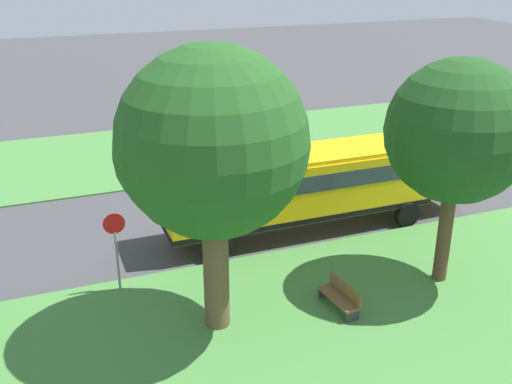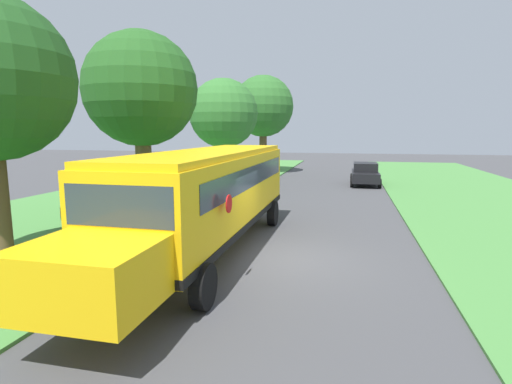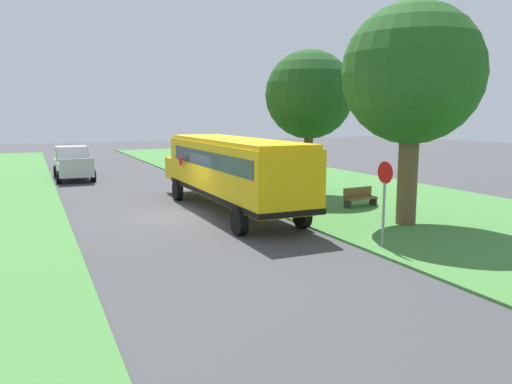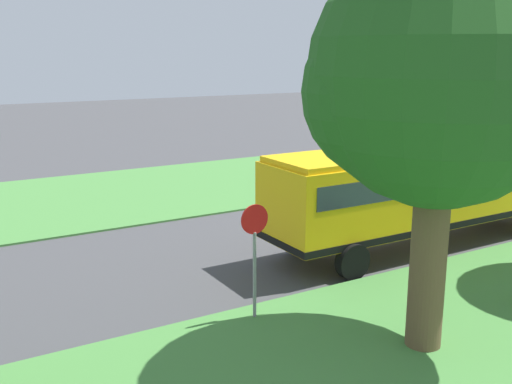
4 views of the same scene
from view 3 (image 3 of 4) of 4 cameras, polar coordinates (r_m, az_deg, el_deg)
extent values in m
plane|color=#424244|center=(20.87, -9.51, -2.75)|extent=(120.00, 120.00, 0.00)
cube|color=#47843D|center=(25.28, 12.95, -0.75)|extent=(12.00, 80.00, 0.08)
cube|color=yellow|center=(20.91, -2.64, 2.66)|extent=(2.50, 10.50, 2.20)
cube|color=yellow|center=(26.80, -7.57, 2.76)|extent=(2.20, 1.90, 1.10)
cube|color=yellow|center=(20.82, -2.67, 5.89)|extent=(2.35, 10.29, 0.16)
cube|color=black|center=(21.04, -2.62, 0.01)|extent=(2.54, 10.54, 0.20)
cube|color=#2D3842|center=(20.59, -2.34, 3.86)|extent=(2.53, 9.24, 0.64)
cube|color=#2D3842|center=(25.76, -6.96, 4.79)|extent=(2.25, 0.12, 0.80)
cylinder|color=red|center=(23.17, -8.60, 3.54)|extent=(0.03, 0.44, 0.44)
cylinder|color=black|center=(24.65, -8.95, 0.22)|extent=(0.30, 1.00, 1.00)
cylinder|color=black|center=(25.42, -3.52, 0.57)|extent=(0.30, 1.00, 1.00)
cylinder|color=black|center=(17.31, -1.93, -3.32)|extent=(0.30, 1.00, 1.00)
cylinder|color=black|center=(18.38, 5.29, -2.63)|extent=(0.30, 1.00, 1.00)
cube|color=#B7B7BC|center=(34.30, -20.14, 2.68)|extent=(2.00, 5.40, 0.80)
cube|color=#B7B7BC|center=(35.17, -20.33, 4.20)|extent=(1.90, 1.70, 0.90)
cube|color=#2D3842|center=(35.17, -20.33, 4.25)|extent=(1.94, 1.53, 0.63)
cube|color=#B7B7BC|center=(31.65, -19.82, 3.29)|extent=(2.00, 0.16, 0.36)
cylinder|color=black|center=(36.03, -21.91, 2.21)|extent=(0.28, 0.80, 0.80)
cylinder|color=black|center=(36.16, -18.74, 2.40)|extent=(0.28, 0.80, 0.80)
cylinder|color=black|center=(32.54, -21.61, 1.59)|extent=(0.28, 0.80, 0.80)
cylinder|color=black|center=(32.69, -18.11, 1.80)|extent=(0.28, 0.80, 0.80)
cylinder|color=brown|center=(25.70, 5.99, 3.41)|extent=(0.46, 0.46, 3.48)
sphere|color=#1E4C1C|center=(25.61, 6.11, 11.02)|extent=(4.43, 4.43, 4.43)
sphere|color=#1E4C1C|center=(25.54, 5.98, 11.97)|extent=(2.47, 2.47, 2.47)
cylinder|color=brown|center=(19.37, 16.92, 1.65)|extent=(0.73, 0.73, 3.70)
sphere|color=#23561E|center=(19.29, 17.43, 12.80)|extent=(5.09, 5.09, 5.09)
sphere|color=#23561E|center=(18.42, 17.97, 11.99)|extent=(3.52, 3.52, 3.52)
cylinder|color=gray|center=(15.85, 14.36, -2.69)|extent=(0.08, 0.08, 2.10)
cylinder|color=red|center=(15.65, 14.55, 2.17)|extent=(0.03, 0.68, 0.68)
cube|color=brown|center=(22.75, 11.88, -0.71)|extent=(1.64, 0.64, 0.08)
cube|color=brown|center=(22.88, 11.54, -0.01)|extent=(1.60, 0.20, 0.44)
cube|color=#333333|center=(22.31, 10.43, -1.43)|extent=(0.12, 0.46, 0.45)
cube|color=#333333|center=(23.28, 13.23, -1.10)|extent=(0.12, 0.46, 0.45)
camera|label=1|loc=(29.37, 46.73, 18.07)|focal=42.00mm
camera|label=2|loc=(31.29, -18.06, 7.64)|focal=28.00mm
camera|label=4|loc=(21.62, 51.38, 10.56)|focal=42.00mm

